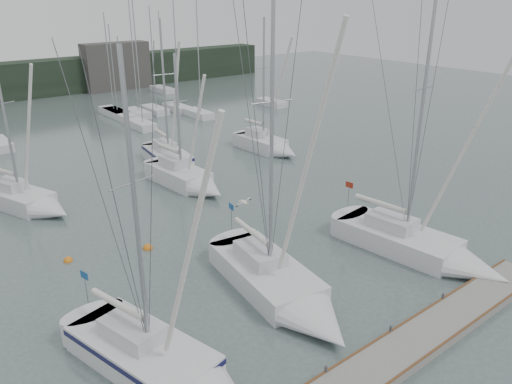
# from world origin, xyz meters

# --- Properties ---
(ground) EXTENTS (160.00, 160.00, 0.00)m
(ground) POSITION_xyz_m (0.00, 0.00, 0.00)
(ground) COLOR #4A5A58
(ground) RESTS_ON ground
(dock) EXTENTS (24.00, 2.00, 0.40)m
(dock) POSITION_xyz_m (0.00, -5.00, 0.20)
(dock) COLOR slate
(dock) RESTS_ON ground
(far_building_right) EXTENTS (10.00, 3.00, 7.00)m
(far_building_right) POSITION_xyz_m (18.00, 60.00, 3.50)
(far_building_right) COLOR #3C3A38
(far_building_right) RESTS_ON ground
(mast_forest) EXTENTS (58.77, 26.74, 14.83)m
(mast_forest) POSITION_xyz_m (-3.10, 42.31, 0.49)
(mast_forest) COLOR silver
(mast_forest) RESTS_ON ground
(sailboat_near_left) EXTENTS (4.99, 9.78, 13.61)m
(sailboat_near_left) POSITION_xyz_m (-6.75, -0.56, 0.58)
(sailboat_near_left) COLOR silver
(sailboat_near_left) RESTS_ON ground
(sailboat_near_center) EXTENTS (4.56, 10.54, 16.36)m
(sailboat_near_center) POSITION_xyz_m (0.26, 0.65, 0.56)
(sailboat_near_center) COLOR silver
(sailboat_near_center) RESTS_ON ground
(sailboat_near_right) EXTENTS (4.13, 10.42, 16.08)m
(sailboat_near_right) POSITION_xyz_m (9.41, -1.14, 0.57)
(sailboat_near_right) COLOR silver
(sailboat_near_right) RESTS_ON ground
(sailboat_mid_b) EXTENTS (5.16, 8.28, 12.27)m
(sailboat_mid_b) POSITION_xyz_m (-6.19, 20.13, 0.57)
(sailboat_mid_b) COLOR silver
(sailboat_mid_b) RESTS_ON ground
(sailboat_mid_c) EXTENTS (3.24, 8.31, 10.86)m
(sailboat_mid_c) POSITION_xyz_m (4.64, 16.92, 0.60)
(sailboat_mid_c) COLOR silver
(sailboat_mid_c) RESTS_ON ground
(sailboat_mid_d) EXTENTS (3.78, 8.61, 13.08)m
(sailboat_mid_d) POSITION_xyz_m (5.99, 21.78, 0.62)
(sailboat_mid_d) COLOR silver
(sailboat_mid_d) RESTS_ON ground
(sailboat_mid_e) EXTENTS (2.92, 7.35, 12.90)m
(sailboat_mid_e) POSITION_xyz_m (15.43, 20.13, 0.60)
(sailboat_mid_e) COLOR silver
(sailboat_mid_e) RESTS_ON ground
(buoy_a) EXTENTS (0.58, 0.58, 0.58)m
(buoy_a) POSITION_xyz_m (-2.46, 10.06, 0.00)
(buoy_a) COLOR orange
(buoy_a) RESTS_ON ground
(buoy_b) EXTENTS (0.52, 0.52, 0.52)m
(buoy_b) POSITION_xyz_m (3.26, 13.40, 0.00)
(buoy_b) COLOR orange
(buoy_b) RESTS_ON ground
(buoy_c) EXTENTS (0.51, 0.51, 0.51)m
(buoy_c) POSITION_xyz_m (-6.68, 11.51, 0.00)
(buoy_c) COLOR orange
(buoy_c) RESTS_ON ground
(seagull) EXTENTS (0.94, 0.46, 0.19)m
(seagull) POSITION_xyz_m (-1.92, 1.29, 5.78)
(seagull) COLOR silver
(seagull) RESTS_ON ground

